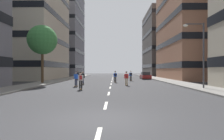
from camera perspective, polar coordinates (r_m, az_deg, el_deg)
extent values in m
plane|color=#333335|center=(30.80, -0.07, -3.57)|extent=(141.80, 141.80, 0.00)
cube|color=gray|center=(35.25, -15.98, -2.99)|extent=(3.22, 64.99, 0.14)
cube|color=gray|center=(34.97, 16.14, -3.02)|extent=(3.22, 64.99, 0.14)
cube|color=silver|center=(5.48, -4.68, -20.86)|extent=(0.16, 2.20, 0.01)
cube|color=silver|center=(10.30, -1.95, -10.89)|extent=(0.16, 2.20, 0.01)
cube|color=silver|center=(15.23, -1.02, -7.30)|extent=(0.16, 2.20, 0.01)
cube|color=silver|center=(20.20, -0.56, -5.48)|extent=(0.16, 2.20, 0.01)
cube|color=silver|center=(25.18, -0.28, -4.37)|extent=(0.16, 2.20, 0.01)
cube|color=silver|center=(30.17, -0.09, -3.63)|extent=(0.16, 2.20, 0.01)
cube|color=silver|center=(35.16, 0.05, -3.10)|extent=(0.16, 2.20, 0.01)
cube|color=silver|center=(40.15, 0.15, -2.71)|extent=(0.16, 2.20, 0.01)
cube|color=silver|center=(45.14, 0.23, -2.40)|extent=(0.16, 2.20, 0.01)
cube|color=silver|center=(50.14, 0.29, -2.15)|extent=(0.16, 2.20, 0.01)
cube|color=silver|center=(55.13, 0.34, -1.95)|extent=(0.16, 2.20, 0.01)
cube|color=silver|center=(60.13, 0.38, -1.78)|extent=(0.16, 2.20, 0.01)
cube|color=#BCB29E|center=(45.50, -26.61, 16.63)|extent=(16.60, 16.88, 29.85)
cube|color=black|center=(43.63, -26.60, 1.42)|extent=(16.72, 17.00, 1.10)
cube|color=black|center=(44.03, -26.60, 7.91)|extent=(16.72, 17.00, 1.10)
cube|color=black|center=(44.98, -26.61, 14.20)|extent=(16.72, 17.00, 1.10)
cube|color=slate|center=(67.16, -16.92, 11.27)|extent=(16.60, 16.92, 29.98)
cube|color=black|center=(65.90, -16.91, 0.99)|extent=(16.72, 17.04, 1.10)
cube|color=black|center=(66.16, -16.92, 5.32)|extent=(16.72, 17.04, 1.10)
cube|color=black|center=(66.80, -16.92, 9.59)|extent=(16.72, 17.04, 1.10)
cube|color=black|center=(67.81, -16.92, 13.76)|extent=(16.72, 17.04, 1.10)
cube|color=black|center=(69.16, -16.92, 17.78)|extent=(16.72, 17.04, 1.10)
cube|color=#9E6B51|center=(45.50, 27.15, 18.48)|extent=(16.60, 18.41, 32.65)
cube|color=black|center=(43.18, 27.14, 1.19)|extent=(16.72, 18.53, 1.10)
cube|color=black|center=(43.52, 27.14, 7.34)|extent=(16.72, 18.53, 1.10)
cube|color=black|center=(44.35, 27.15, 13.33)|extent=(16.72, 18.53, 1.10)
cube|color=#4C4744|center=(66.17, 17.80, 7.65)|extent=(16.60, 18.86, 21.35)
cube|color=black|center=(65.60, 17.80, 1.17)|extent=(16.72, 18.98, 1.10)
cube|color=black|center=(65.92, 17.80, 5.81)|extent=(16.72, 18.98, 1.10)
cube|color=black|center=(66.67, 17.80, 10.38)|extent=(16.72, 18.98, 1.10)
cube|color=black|center=(67.82, 17.80, 14.83)|extent=(16.72, 18.98, 1.10)
cube|color=maroon|center=(38.88, 10.32, -2.02)|extent=(1.80, 4.40, 0.70)
cube|color=#2D3338|center=(38.71, 10.36, -1.04)|extent=(1.60, 2.10, 0.64)
cylinder|color=black|center=(40.19, 8.86, -2.25)|extent=(0.22, 0.64, 0.64)
cylinder|color=black|center=(40.45, 11.10, -2.24)|extent=(0.22, 0.64, 0.64)
cylinder|color=black|center=(37.33, 9.48, -2.43)|extent=(0.22, 0.64, 0.64)
cylinder|color=black|center=(37.60, 11.89, -2.42)|extent=(0.22, 0.64, 0.64)
cylinder|color=#4C3823|center=(27.57, -20.85, 1.08)|extent=(0.36, 0.36, 4.60)
sphere|color=#387A3D|center=(27.89, -20.85, 8.77)|extent=(4.10, 4.10, 4.10)
cylinder|color=#3F3F44|center=(20.49, 26.62, 4.07)|extent=(0.16, 0.16, 6.50)
cylinder|color=#3F3F44|center=(20.58, 24.31, 12.93)|extent=(1.80, 0.10, 0.10)
ellipsoid|color=silver|center=(20.21, 21.91, 12.73)|extent=(0.50, 0.30, 0.24)
cube|color=brown|center=(21.82, -11.13, -4.86)|extent=(0.39, 0.92, 0.02)
cylinder|color=#D8BF4C|center=(22.11, -10.79, -4.92)|extent=(0.19, 0.11, 0.07)
cylinder|color=#D8BF4C|center=(21.53, -11.48, -5.05)|extent=(0.19, 0.11, 0.07)
cylinder|color=#2D334C|center=(21.82, -11.35, -3.77)|extent=(0.17, 0.17, 0.80)
cylinder|color=#2D334C|center=(21.75, -10.91, -3.79)|extent=(0.17, 0.17, 0.80)
cube|color=blue|center=(21.75, -11.13, -2.01)|extent=(0.36, 0.26, 0.55)
cylinder|color=blue|center=(21.89, -11.60, -2.07)|extent=(0.14, 0.24, 0.55)
cylinder|color=blue|center=(21.71, -10.55, -2.08)|extent=(0.14, 0.24, 0.55)
sphere|color=beige|center=(21.76, -11.11, -0.81)|extent=(0.22, 0.22, 0.22)
sphere|color=black|center=(21.75, -11.11, -0.68)|extent=(0.21, 0.21, 0.21)
cube|color=brown|center=(18.50, -9.71, -5.75)|extent=(0.40, 0.92, 0.02)
cylinder|color=#D8BF4C|center=(18.83, -9.75, -5.79)|extent=(0.19, 0.11, 0.07)
cylinder|color=#D8BF4C|center=(18.19, -9.66, -6.00)|extent=(0.19, 0.11, 0.07)
cylinder|color=black|center=(18.46, -9.99, -4.48)|extent=(0.17, 0.17, 0.80)
cylinder|color=black|center=(18.47, -9.43, -4.48)|extent=(0.17, 0.17, 0.80)
cube|color=white|center=(18.42, -9.71, -2.39)|extent=(0.36, 0.27, 0.55)
cylinder|color=white|center=(18.47, -10.40, -2.46)|extent=(0.14, 0.24, 0.55)
cylinder|color=white|center=(18.49, -9.03, -2.46)|extent=(0.14, 0.24, 0.55)
sphere|color=beige|center=(18.43, -9.71, -0.97)|extent=(0.22, 0.22, 0.22)
sphere|color=black|center=(18.43, -9.71, -0.81)|extent=(0.21, 0.21, 0.21)
cube|color=#A52626|center=(18.24, -9.68, -2.32)|extent=(0.29, 0.21, 0.40)
cube|color=brown|center=(23.05, 4.50, -4.59)|extent=(0.25, 0.91, 0.02)
cylinder|color=#D8BF4C|center=(23.37, 4.41, -4.65)|extent=(0.18, 0.08, 0.07)
cylinder|color=#D8BF4C|center=(22.74, 4.60, -4.78)|extent=(0.18, 0.08, 0.07)
cylinder|color=tan|center=(23.01, 4.28, -3.57)|extent=(0.15, 0.15, 0.80)
cylinder|color=tan|center=(23.03, 4.73, -3.57)|extent=(0.15, 0.15, 0.80)
cube|color=red|center=(22.99, 4.50, -1.89)|extent=(0.33, 0.22, 0.55)
cylinder|color=red|center=(23.01, 3.94, -1.96)|extent=(0.10, 0.23, 0.55)
cylinder|color=red|center=(23.06, 5.03, -1.95)|extent=(0.10, 0.23, 0.55)
sphere|color=tan|center=(22.99, 4.50, -0.76)|extent=(0.22, 0.22, 0.22)
sphere|color=black|center=(22.99, 4.50, -0.63)|extent=(0.21, 0.21, 0.21)
cube|color=#A52626|center=(22.81, 4.56, -1.83)|extent=(0.27, 0.17, 0.40)
cube|color=brown|center=(28.31, 1.02, -3.72)|extent=(0.33, 0.92, 0.02)
cylinder|color=#D8BF4C|center=(28.63, 0.92, -3.77)|extent=(0.19, 0.10, 0.07)
cylinder|color=#D8BF4C|center=(28.00, 1.12, -3.86)|extent=(0.19, 0.10, 0.07)
cylinder|color=black|center=(28.27, 0.84, -2.89)|extent=(0.16, 0.16, 0.80)
cylinder|color=black|center=(28.30, 1.20, -2.89)|extent=(0.16, 0.16, 0.80)
cube|color=blue|center=(28.26, 1.02, -1.52)|extent=(0.35, 0.25, 0.55)
cylinder|color=blue|center=(28.27, 0.56, -1.58)|extent=(0.12, 0.24, 0.55)
cylinder|color=blue|center=(28.34, 1.44, -1.57)|extent=(0.12, 0.24, 0.55)
sphere|color=beige|center=(28.27, 1.01, -0.60)|extent=(0.22, 0.22, 0.22)
sphere|color=black|center=(28.27, 1.01, -0.50)|extent=(0.21, 0.21, 0.21)
cube|color=black|center=(28.08, 1.07, -1.47)|extent=(0.28, 0.20, 0.40)
cube|color=brown|center=(32.32, 5.85, -3.25)|extent=(0.37, 0.92, 0.02)
cylinder|color=#D8BF4C|center=(32.63, 5.69, -3.30)|extent=(0.19, 0.10, 0.07)
cylinder|color=#D8BF4C|center=(32.02, 6.01, -3.36)|extent=(0.19, 0.10, 0.07)
cylinder|color=black|center=(32.27, 5.69, -2.52)|extent=(0.16, 0.16, 0.80)
cylinder|color=black|center=(32.32, 6.00, -2.52)|extent=(0.16, 0.16, 0.80)
cube|color=blue|center=(32.28, 5.85, -1.32)|extent=(0.35, 0.26, 0.55)
cylinder|color=blue|center=(32.26, 5.45, -1.37)|extent=(0.13, 0.24, 0.55)
cylinder|color=blue|center=(32.39, 6.20, -1.36)|extent=(0.13, 0.24, 0.55)
sphere|color=beige|center=(32.29, 5.84, -0.51)|extent=(0.22, 0.22, 0.22)
sphere|color=black|center=(32.29, 5.84, -0.42)|extent=(0.21, 0.21, 0.21)
cube|color=black|center=(32.10, 5.94, -1.28)|extent=(0.29, 0.21, 0.40)
cube|color=brown|center=(24.66, -9.11, -4.29)|extent=(0.38, 0.92, 0.02)
cylinder|color=#D8BF4C|center=(24.96, -8.84, -4.34)|extent=(0.19, 0.11, 0.07)
cylinder|color=#D8BF4C|center=(24.37, -9.39, -4.45)|extent=(0.19, 0.11, 0.07)
cylinder|color=#2D334C|center=(24.67, -9.31, -3.33)|extent=(0.17, 0.17, 0.80)
cylinder|color=#2D334C|center=(24.60, -8.92, -3.34)|extent=(0.17, 0.17, 0.80)
cube|color=black|center=(24.61, -9.11, -1.76)|extent=(0.35, 0.26, 0.55)
cylinder|color=black|center=(24.74, -9.54, -1.82)|extent=(0.14, 0.24, 0.55)
cylinder|color=black|center=(24.57, -8.59, -1.83)|extent=(0.14, 0.24, 0.55)
sphere|color=tan|center=(24.61, -9.10, -0.70)|extent=(0.22, 0.22, 0.22)
sphere|color=black|center=(24.61, -9.10, -0.59)|extent=(0.21, 0.21, 0.21)
cube|color=brown|center=(36.19, -10.68, -2.89)|extent=(0.25, 0.91, 0.02)
cylinder|color=#D8BF4C|center=(36.51, -10.61, -2.94)|extent=(0.18, 0.08, 0.07)
cylinder|color=#D8BF4C|center=(35.87, -10.76, -2.99)|extent=(0.18, 0.08, 0.07)
cylinder|color=tan|center=(36.18, -10.82, -2.24)|extent=(0.15, 0.15, 0.80)
cylinder|color=tan|center=(36.15, -10.54, -2.24)|extent=(0.15, 0.15, 0.80)
cube|color=black|center=(36.15, -10.68, -1.17)|extent=(0.33, 0.22, 0.55)
cylinder|color=black|center=(36.23, -11.02, -1.21)|extent=(0.10, 0.23, 0.55)
cylinder|color=black|center=(36.16, -10.33, -1.21)|extent=(0.10, 0.23, 0.55)
sphere|color=#997051|center=(36.16, -10.68, -0.45)|extent=(0.22, 0.22, 0.22)
sphere|color=black|center=(36.16, -10.68, -0.37)|extent=(0.21, 0.21, 0.21)
cube|color=black|center=(35.97, -10.73, -1.13)|extent=(0.27, 0.17, 0.40)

